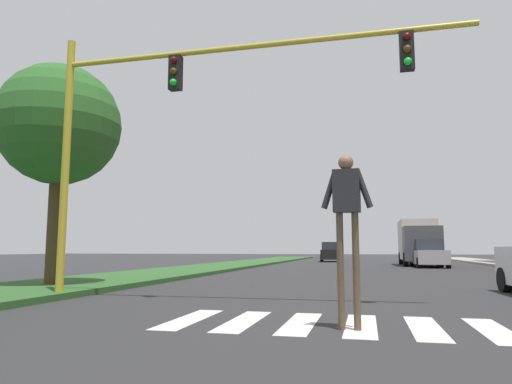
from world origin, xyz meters
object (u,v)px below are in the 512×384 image
Objects in this scene: traffic_light_gantry at (174,104)px; truck_box_delivery at (418,241)px; pedestrian_performer at (347,212)px; sedan_distant at (331,253)px; sedan_midblock at (428,254)px; tree_mid at (59,125)px; sedan_far_horizon at (333,252)px.

traffic_light_gantry reaches higher than truck_box_delivery.
traffic_light_gantry is 3.71× the size of pedestrian_performer.
pedestrian_performer is at bearing -85.37° from sedan_distant.
tree_mid is at bearing -123.04° from sedan_midblock.
truck_box_delivery is (3.72, 26.62, -0.03)m from pedestrian_performer.
pedestrian_performer is at bearing -29.21° from tree_mid.
sedan_far_horizon is at bearing 94.29° from pedestrian_performer.
traffic_light_gantry is at bearing -24.54° from tree_mid.
traffic_light_gantry is at bearing 145.85° from pedestrian_performer.
sedan_distant is at bearing -86.49° from sedan_far_horizon.
traffic_light_gantry is 2.11× the size of sedan_midblock.
sedan_distant is at bearing 94.63° from pedestrian_performer.
tree_mid is at bearing -118.89° from truck_box_delivery.
tree_mid is 25.24m from truck_box_delivery.
tree_mid is 1.51× the size of sedan_distant.
sedan_midblock is (3.95, 23.66, -0.87)m from pedestrian_performer.
traffic_light_gantry is at bearing -90.13° from sedan_far_horizon.
sedan_distant is at bearing 79.55° from tree_mid.
tree_mid is at bearing 155.46° from traffic_light_gantry.
pedestrian_performer is (8.39, -4.69, -3.04)m from tree_mid.
pedestrian_performer is 0.59× the size of sedan_distant.
tree_mid is 0.69× the size of traffic_light_gantry.
traffic_light_gantry is 2.18× the size of sedan_far_horizon.
sedan_distant reaches higher than sedan_midblock.
sedan_distant is at bearing 121.21° from sedan_midblock.
pedestrian_performer is 34.97m from sedan_distant.
traffic_light_gantry is at bearing -107.56° from truck_box_delivery.
traffic_light_gantry is 25.31m from truck_box_delivery.
sedan_far_horizon is (-3.77, 50.19, -0.90)m from pedestrian_performer.
tree_mid reaches higher than traffic_light_gantry.
sedan_midblock is 1.03× the size of sedan_far_horizon.
sedan_midblock is 27.63m from sedan_far_horizon.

